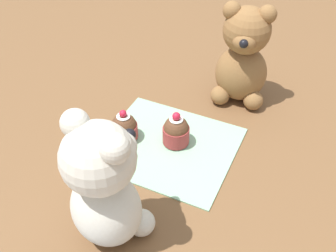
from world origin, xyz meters
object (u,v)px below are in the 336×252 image
at_px(teddy_bear_cream, 105,186).
at_px(cupcake_near_cream_bear, 124,127).
at_px(cupcake_near_tan_bear, 176,131).
at_px(teddy_bear_tan, 243,57).

height_order(teddy_bear_cream, cupcake_near_cream_bear, teddy_bear_cream).
relative_size(teddy_bear_cream, cupcake_near_cream_bear, 3.47).
bearing_deg(cupcake_near_cream_bear, teddy_bear_cream, 114.04).
bearing_deg(cupcake_near_tan_bear, teddy_bear_cream, 87.66).
xyz_separation_m(teddy_bear_cream, teddy_bear_tan, (-0.08, -0.44, -0.01)).
xyz_separation_m(teddy_bear_tan, cupcake_near_cream_bear, (0.17, 0.24, -0.08)).
bearing_deg(teddy_bear_cream, cupcake_near_cream_bear, -51.10).
relative_size(teddy_bear_tan, cupcake_near_tan_bear, 3.08).
relative_size(cupcake_near_cream_bear, cupcake_near_tan_bear, 0.92).
xyz_separation_m(teddy_bear_tan, cupcake_near_tan_bear, (0.07, 0.21, -0.07)).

